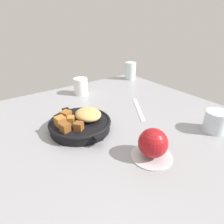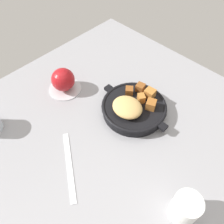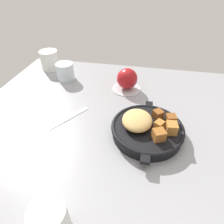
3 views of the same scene
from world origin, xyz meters
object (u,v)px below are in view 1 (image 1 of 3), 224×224
object	(u,v)px
cast_iron_skillet	(81,123)
red_apple	(153,143)
water_glass_tall	(130,71)
white_creamer_pitcher	(81,86)
water_glass_short	(215,121)
butter_knife	(138,109)

from	to	relation	value
cast_iron_skillet	red_apple	bearing A→B (deg)	20.32
water_glass_tall	white_creamer_pitcher	distance (cm)	37.62
red_apple	water_glass_short	world-z (taller)	red_apple
cast_iron_skillet	water_glass_short	distance (cm)	46.25
cast_iron_skillet	water_glass_tall	bearing A→B (deg)	123.29
cast_iron_skillet	white_creamer_pitcher	bearing A→B (deg)	151.83
cast_iron_skillet	red_apple	distance (cm)	26.68
red_apple	water_glass_tall	xyz separation A→B (cm)	(-59.97, 44.12, 0.49)
cast_iron_skillet	red_apple	xyz separation A→B (cm)	(24.93, 9.23, 2.19)
butter_knife	cast_iron_skillet	bearing A→B (deg)	-57.14
butter_knife	water_glass_short	world-z (taller)	water_glass_short
water_glass_short	cast_iron_skillet	bearing A→B (deg)	-127.42
red_apple	butter_knife	distance (cm)	31.15
butter_knife	white_creamer_pitcher	world-z (taller)	white_creamer_pitcher
water_glass_tall	cast_iron_skillet	bearing A→B (deg)	-56.71
white_creamer_pitcher	cast_iron_skillet	bearing A→B (deg)	-28.17
butter_knife	red_apple	bearing A→B (deg)	-3.29
cast_iron_skillet	water_glass_tall	world-z (taller)	water_glass_tall
cast_iron_skillet	red_apple	world-z (taller)	red_apple
red_apple	water_glass_tall	bearing A→B (deg)	143.66
cast_iron_skillet	white_creamer_pitcher	xyz separation A→B (cm)	(-30.02, 16.08, 1.58)
water_glass_tall	water_glass_short	distance (cm)	65.30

